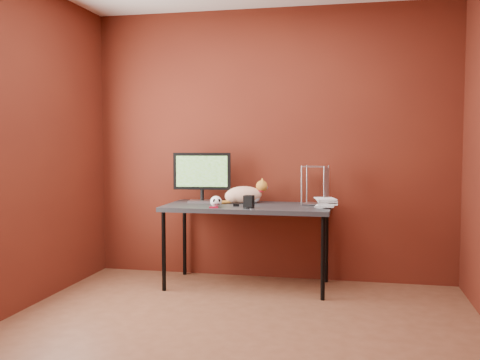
% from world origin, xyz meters
% --- Properties ---
extents(room, '(3.52, 3.52, 2.61)m').
position_xyz_m(room, '(0.00, 0.00, 1.45)').
color(room, brown).
rests_on(room, ground).
extents(desk, '(1.50, 0.70, 0.75)m').
position_xyz_m(desk, '(-0.15, 1.37, 0.70)').
color(desk, black).
rests_on(desk, ground).
extents(monitor, '(0.54, 0.21, 0.47)m').
position_xyz_m(monitor, '(-0.62, 1.51, 1.01)').
color(monitor, '#B1B1B7').
rests_on(monitor, desk).
extents(cat, '(0.46, 0.30, 0.24)m').
position_xyz_m(cat, '(-0.21, 1.53, 0.83)').
color(cat, orange).
rests_on(cat, desk).
extents(skull_mug, '(0.10, 0.11, 0.10)m').
position_xyz_m(skull_mug, '(-0.39, 1.15, 0.80)').
color(skull_mug, white).
rests_on(skull_mug, desk).
extents(speaker, '(0.10, 0.10, 0.11)m').
position_xyz_m(speaker, '(-0.09, 1.14, 0.80)').
color(speaker, black).
rests_on(speaker, desk).
extents(book_stack, '(0.22, 0.26, 0.91)m').
position_xyz_m(book_stack, '(0.48, 1.37, 1.20)').
color(book_stack, beige).
rests_on(book_stack, desk).
extents(wire_rack, '(0.24, 0.21, 0.36)m').
position_xyz_m(wire_rack, '(0.45, 1.54, 0.93)').
color(wire_rack, '#B1B1B7').
rests_on(wire_rack, desk).
extents(pocket_knife, '(0.08, 0.04, 0.02)m').
position_xyz_m(pocket_knife, '(-0.40, 1.09, 0.76)').
color(pocket_knife, '#AC0D25').
rests_on(pocket_knife, desk).
extents(black_gadget, '(0.06, 0.04, 0.03)m').
position_xyz_m(black_gadget, '(-0.23, 1.26, 0.76)').
color(black_gadget, black).
rests_on(black_gadget, desk).
extents(washer, '(0.05, 0.05, 0.00)m').
position_xyz_m(washer, '(-0.05, 1.09, 0.75)').
color(washer, '#B1B1B7').
rests_on(washer, desk).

